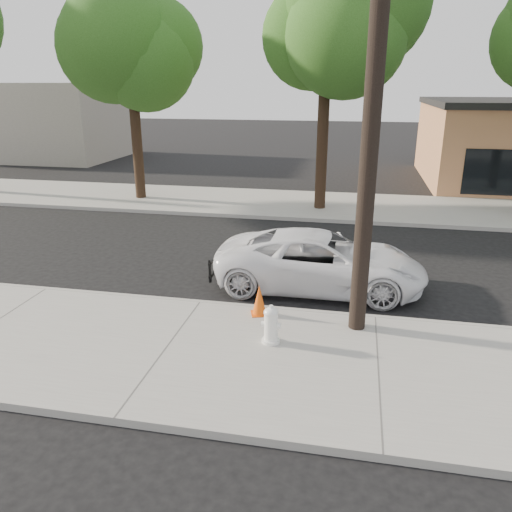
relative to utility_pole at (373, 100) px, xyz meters
name	(u,v)px	position (x,y,z in m)	size (l,w,h in m)	color
ground	(224,275)	(-3.60, 2.70, -4.70)	(120.00, 120.00, 0.00)	black
near_sidewalk	(167,351)	(-3.60, -1.60, -4.62)	(90.00, 4.40, 0.15)	gray
far_sidewalk	(274,203)	(-3.60, 11.20, -4.62)	(90.00, 5.00, 0.15)	gray
curb_near	(201,304)	(-3.60, 0.60, -4.62)	(90.00, 0.12, 0.16)	#9E9B93
building_far	(21,120)	(-23.60, 22.70, -2.20)	(14.00, 8.00, 5.00)	gray
utility_pole	(373,100)	(0.00, 0.00, 0.00)	(1.40, 0.34, 9.00)	black
tree_b	(133,53)	(-9.41, 10.76, 1.45)	(4.34, 4.20, 8.45)	black
tree_c	(333,27)	(-1.38, 10.34, 2.21)	(4.96, 4.80, 9.55)	black
police_cruiser	(321,261)	(-0.95, 2.33, -3.97)	(2.41, 5.23, 1.45)	white
fire_hydrant	(271,326)	(-1.65, -1.00, -4.19)	(0.39, 0.36, 0.74)	white
traffic_cone	(259,300)	(-2.12, 0.20, -4.22)	(0.44, 0.44, 0.69)	#E9540C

